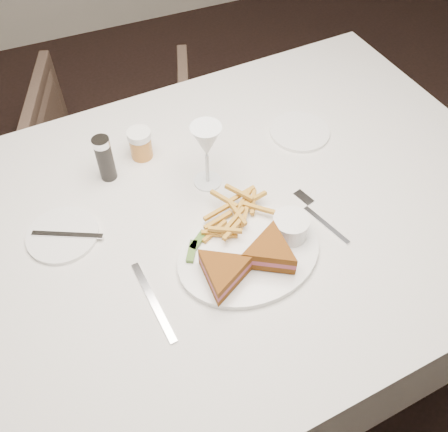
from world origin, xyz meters
name	(u,v)px	position (x,y,z in m)	size (l,w,h in m)	color
ground	(251,430)	(0.00, 0.00, 0.00)	(5.00, 5.00, 0.00)	black
table	(217,296)	(0.01, 0.28, 0.38)	(1.51, 1.01, 0.75)	silver
chair_far	(118,138)	(-0.07, 1.14, 0.30)	(0.59, 0.55, 0.61)	#4F3C30
table_setting	(226,217)	(0.01, 0.24, 0.79)	(0.82, 0.57, 0.18)	white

